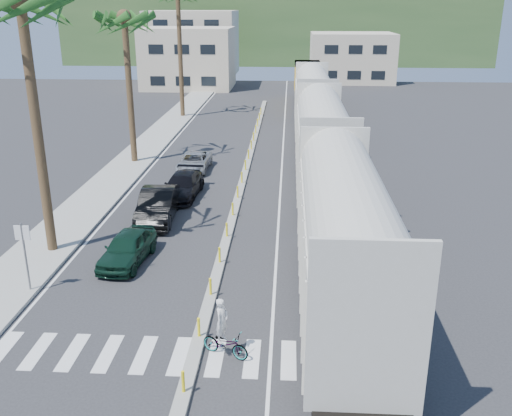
{
  "coord_description": "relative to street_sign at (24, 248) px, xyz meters",
  "views": [
    {
      "loc": [
        2.97,
        -17.89,
        10.95
      ],
      "look_at": [
        1.5,
        7.05,
        2.0
      ],
      "focal_mm": 40.0,
      "sensor_mm": 36.0,
      "label": 1
    }
  ],
  "objects": [
    {
      "name": "freight_train",
      "position": [
        12.3,
        19.45,
        0.93
      ],
      "size": [
        3.0,
        60.94,
        5.85
      ],
      "color": "beige",
      "rests_on": "ground"
    },
    {
      "name": "car_second",
      "position": [
        3.33,
        8.43,
        -1.13
      ],
      "size": [
        2.42,
        5.31,
        1.67
      ],
      "primitive_type": "imported",
      "rotation": [
        0.0,
        0.0,
        0.06
      ],
      "color": "black",
      "rests_on": "ground"
    },
    {
      "name": "car_lead",
      "position": [
        3.16,
        3.04,
        -1.26
      ],
      "size": [
        2.54,
        4.51,
        1.42
      ],
      "primitive_type": "imported",
      "rotation": [
        0.0,
        0.0,
        -0.1
      ],
      "color": "black",
      "rests_on": "ground"
    },
    {
      "name": "buildings",
      "position": [
        0.89,
        69.66,
        2.39
      ],
      "size": [
        38.0,
        27.0,
        10.0
      ],
      "color": "beige",
      "rests_on": "ground"
    },
    {
      "name": "palm_trees",
      "position": [
        -0.8,
        20.7,
        8.84
      ],
      "size": [
        3.5,
        37.2,
        13.75
      ],
      "color": "brown",
      "rests_on": "ground"
    },
    {
      "name": "street_sign",
      "position": [
        0.0,
        0.0,
        0.0
      ],
      "size": [
        0.6,
        0.08,
        3.0
      ],
      "color": "slate",
      "rests_on": "ground"
    },
    {
      "name": "crosswalk",
      "position": [
        7.3,
        -4.0,
        -1.97
      ],
      "size": [
        14.0,
        2.2,
        0.01
      ],
      "primitive_type": "cube",
      "color": "silver",
      "rests_on": "ground"
    },
    {
      "name": "median",
      "position": [
        7.3,
        17.96,
        -1.88
      ],
      "size": [
        0.45,
        60.0,
        0.85
      ],
      "color": "gray",
      "rests_on": "ground"
    },
    {
      "name": "ground",
      "position": [
        7.3,
        -2.0,
        -1.97
      ],
      "size": [
        140.0,
        140.0,
        0.0
      ],
      "primitive_type": "plane",
      "color": "#28282B",
      "rests_on": "ground"
    },
    {
      "name": "hillside",
      "position": [
        7.3,
        98.0,
        4.03
      ],
      "size": [
        80.0,
        20.0,
        12.0
      ],
      "primitive_type": "cube",
      "color": "#385628",
      "rests_on": "ground"
    },
    {
      "name": "sidewalk",
      "position": [
        -1.2,
        23.0,
        -1.9
      ],
      "size": [
        3.0,
        90.0,
        0.15
      ],
      "primitive_type": "cube",
      "color": "gray",
      "rests_on": "ground"
    },
    {
      "name": "cyclist",
      "position": [
        8.29,
        -3.87,
        -1.33
      ],
      "size": [
        1.82,
        2.11,
        2.09
      ],
      "rotation": [
        0.0,
        0.0,
        1.16
      ],
      "color": "#9EA0A5",
      "rests_on": "ground"
    },
    {
      "name": "car_third",
      "position": [
        3.95,
        12.41,
        -1.27
      ],
      "size": [
        2.5,
        5.04,
        1.4
      ],
      "primitive_type": "imported",
      "rotation": [
        0.0,
        0.0,
        -0.06
      ],
      "color": "black",
      "rests_on": "ground"
    },
    {
      "name": "lane_markings",
      "position": [
        5.15,
        23.0,
        -1.97
      ],
      "size": [
        9.42,
        90.0,
        0.01
      ],
      "color": "silver",
      "rests_on": "ground"
    },
    {
      "name": "rails",
      "position": [
        12.3,
        26.0,
        -1.94
      ],
      "size": [
        1.56,
        100.0,
        0.06
      ],
      "color": "black",
      "rests_on": "ground"
    },
    {
      "name": "car_rear",
      "position": [
        3.7,
        18.18,
        -1.36
      ],
      "size": [
        2.22,
        4.49,
        1.22
      ],
      "primitive_type": "imported",
      "rotation": [
        0.0,
        0.0,
        -0.02
      ],
      "color": "#AAACAF",
      "rests_on": "ground"
    }
  ]
}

